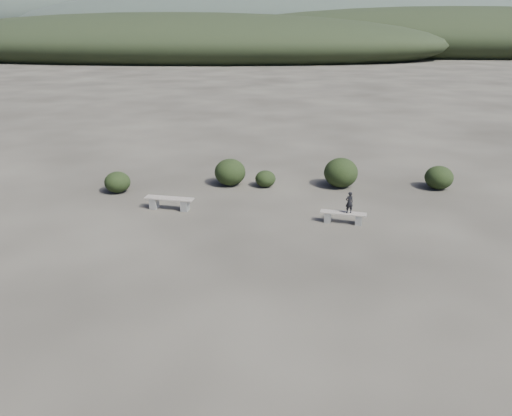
{
  "coord_description": "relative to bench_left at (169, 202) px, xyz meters",
  "views": [
    {
      "loc": [
        1.37,
        -12.56,
        7.18
      ],
      "look_at": [
        0.04,
        3.5,
        1.1
      ],
      "focal_mm": 35.0,
      "sensor_mm": 36.0,
      "label": 1
    }
  ],
  "objects": [
    {
      "name": "shrub_b",
      "position": [
        2.03,
        3.39,
        0.31
      ],
      "size": [
        1.43,
        1.43,
        1.23
      ],
      "primitive_type": "ellipsoid",
      "color": "black",
      "rests_on": "ground"
    },
    {
      "name": "shrub_a",
      "position": [
        -2.82,
        1.94,
        0.16
      ],
      "size": [
        1.14,
        1.14,
        0.93
      ],
      "primitive_type": "ellipsoid",
      "color": "black",
      "rests_on": "ground"
    },
    {
      "name": "bench_left",
      "position": [
        0.0,
        0.0,
        0.0
      ],
      "size": [
        2.02,
        0.66,
        0.5
      ],
      "rotation": [
        0.0,
        0.0,
        -0.12
      ],
      "color": "slate",
      "rests_on": "ground"
    },
    {
      "name": "shrub_c",
      "position": [
        3.67,
        3.27,
        0.08
      ],
      "size": [
        0.94,
        0.94,
        0.75
      ],
      "primitive_type": "ellipsoid",
      "color": "black",
      "rests_on": "ground"
    },
    {
      "name": "ground",
      "position": [
        3.68,
        -5.97,
        -0.3
      ],
      "size": [
        1200.0,
        1200.0,
        0.0
      ],
      "primitive_type": "plane",
      "color": "#2B2822",
      "rests_on": "ground"
    },
    {
      "name": "seated_person",
      "position": [
        7.07,
        -0.93,
        0.55
      ],
      "size": [
        0.35,
        0.29,
        0.83
      ],
      "primitive_type": "imported",
      "rotation": [
        0.0,
        0.0,
        3.48
      ],
      "color": "black",
      "rests_on": "bench_right"
    },
    {
      "name": "bench_right",
      "position": [
        6.88,
        -0.9,
        -0.04
      ],
      "size": [
        1.76,
        0.62,
        0.43
      ],
      "rotation": [
        0.0,
        0.0,
        -0.15
      ],
      "color": "slate",
      "rests_on": "ground"
    },
    {
      "name": "shrub_e",
      "position": [
        11.51,
        3.63,
        0.22
      ],
      "size": [
        1.26,
        1.26,
        1.05
      ],
      "primitive_type": "ellipsoid",
      "color": "black",
      "rests_on": "ground"
    },
    {
      "name": "shrub_d",
      "position": [
        7.1,
        3.53,
        0.37
      ],
      "size": [
        1.54,
        1.54,
        1.35
      ],
      "primitive_type": "ellipsoid",
      "color": "black",
      "rests_on": "ground"
    },
    {
      "name": "mountain_ridges",
      "position": [
        -3.8,
        333.09,
        10.54
      ],
      "size": [
        500.0,
        400.0,
        56.0
      ],
      "color": "black",
      "rests_on": "ground"
    }
  ]
}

